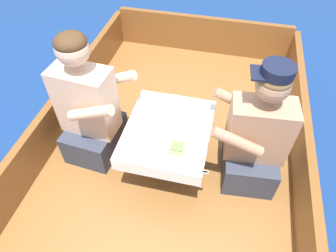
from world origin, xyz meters
TOP-DOWN VIEW (x-y plane):
  - ground_plane at (0.00, 0.00)m, footprint 60.00×60.00m
  - boat_deck at (0.00, 0.00)m, footprint 1.99×3.47m
  - gunwale_port at (-0.97, 0.00)m, footprint 0.06×3.47m
  - gunwale_starboard at (0.97, 0.00)m, footprint 0.06×3.47m
  - bow_coaming at (0.00, 1.70)m, footprint 1.87×0.06m
  - cockpit_table at (0.00, 0.05)m, footprint 0.58×0.69m
  - person_port at (-0.59, 0.07)m, footprint 0.55×0.48m
  - person_starboard at (0.59, 0.11)m, footprint 0.55×0.48m
  - plate_sandwich at (0.10, -0.13)m, footprint 0.18×0.18m
  - plate_bread at (-0.13, 0.17)m, footprint 0.16×0.16m
  - sandwich at (0.10, -0.13)m, footprint 0.10×0.10m
  - bowl_port_near at (-0.05, -0.06)m, footprint 0.13×0.13m
  - bowl_starboard_near at (0.10, 0.13)m, footprint 0.14×0.14m
  - bowl_center_far at (-0.20, 0.00)m, footprint 0.13×0.13m
  - coffee_cup_port at (-0.01, 0.30)m, footprint 0.10×0.07m
  - coffee_cup_starboard at (0.19, 0.00)m, footprint 0.10×0.07m
  - utensil_knife_starboard at (-0.12, -0.18)m, footprint 0.17×0.05m
  - utensil_fork_port at (0.25, -0.26)m, footprint 0.17×0.02m
  - utensil_knife_port at (0.08, 0.02)m, footprint 0.12×0.13m

SIDE VIEW (x-z plane):
  - ground_plane at x=0.00m, z-range 0.00..0.00m
  - boat_deck at x=0.00m, z-range 0.00..0.26m
  - gunwale_port at x=-0.97m, z-range 0.26..0.61m
  - gunwale_starboard at x=0.97m, z-range 0.26..0.61m
  - bow_coaming at x=0.00m, z-range 0.26..0.67m
  - cockpit_table at x=0.00m, z-range 0.42..0.83m
  - person_starboard at x=0.59m, z-range 0.17..1.15m
  - utensil_knife_starboard at x=-0.12m, z-range 0.68..0.68m
  - utensil_knife_port at x=0.08m, z-range 0.68..0.68m
  - utensil_fork_port at x=0.25m, z-range 0.68..0.68m
  - plate_sandwich at x=0.10m, z-range 0.68..0.69m
  - plate_bread at x=-0.13m, z-range 0.68..0.69m
  - person_port at x=-0.59m, z-range 0.17..1.21m
  - bowl_starboard_near at x=0.10m, z-range 0.68..0.72m
  - bowl_center_far at x=-0.20m, z-range 0.68..0.72m
  - bowl_port_near at x=-0.05m, z-range 0.68..0.72m
  - coffee_cup_port at x=-0.01m, z-range 0.68..0.74m
  - sandwich at x=0.10m, z-range 0.69..0.73m
  - coffee_cup_starboard at x=0.19m, z-range 0.68..0.74m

